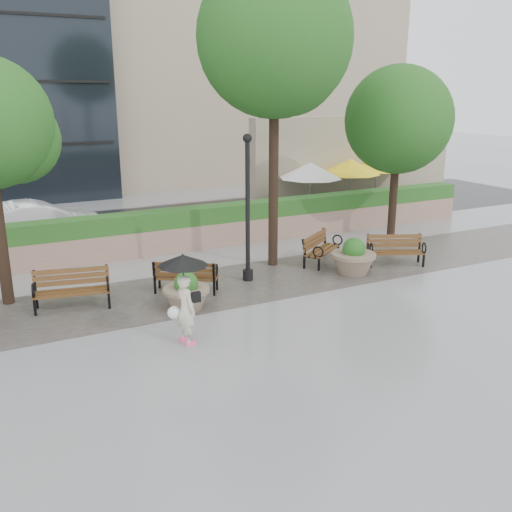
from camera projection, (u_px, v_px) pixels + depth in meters
name	position (u px, v px, depth m)	size (l,w,h in m)	color
ground	(275.00, 327.00, 12.58)	(100.00, 100.00, 0.00)	gray
cobble_strip	(220.00, 287.00, 15.14)	(28.00, 3.20, 0.01)	#383330
hedge_wall	(170.00, 231.00, 18.37)	(24.00, 0.80, 1.35)	#A37869
cafe_wall	(355.00, 163.00, 24.73)	(10.00, 0.60, 4.00)	tan
cafe_hedge	(376.00, 208.00, 23.06)	(8.00, 0.50, 0.90)	#214E1A
asphalt_street	(137.00, 226.00, 21.97)	(40.00, 7.00, 0.00)	black
bldg_stone	(236.00, 3.00, 33.81)	(18.00, 10.00, 20.00)	tan
bench_1	(73.00, 298.00, 13.55)	(1.85, 1.03, 0.94)	brown
bench_2	(186.00, 283.00, 14.67)	(1.69, 1.40, 0.86)	brown
bench_3	(322.00, 255.00, 17.16)	(1.72, 1.46, 0.88)	brown
bench_4	(395.00, 257.00, 16.96)	(1.76, 1.28, 0.89)	brown
planter_left	(187.00, 295.00, 13.50)	(1.11, 1.11, 0.93)	#7F6B56
planter_right	(353.00, 260.00, 16.11)	(1.25, 1.25, 1.05)	#7F6B56
lamppost	(248.00, 218.00, 15.17)	(0.28, 0.28, 3.96)	black
tree_1	(278.00, 45.00, 15.47)	(4.25, 4.25, 8.49)	black
tree_2	(400.00, 123.00, 19.30)	(3.68, 3.62, 5.88)	black
patio_umb_white	(311.00, 171.00, 22.31)	(2.50, 2.50, 2.30)	black
patio_umb_yellow_a	(351.00, 167.00, 23.44)	(2.50, 2.50, 2.30)	black
patio_umb_yellow_b	(377.00, 163.00, 24.61)	(2.50, 2.50, 2.30)	black
car_right	(38.00, 223.00, 19.23)	(1.53, 4.40, 1.45)	silver
pedestrian	(184.00, 290.00, 11.47)	(1.02, 1.02, 1.88)	beige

